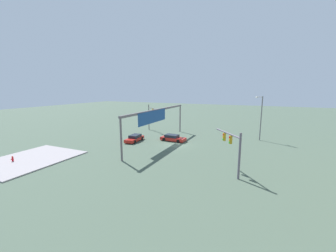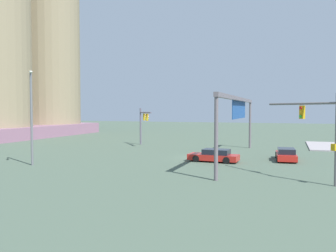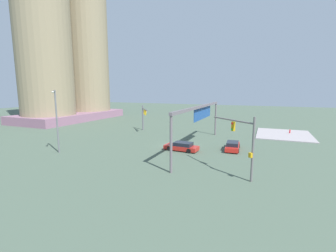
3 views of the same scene
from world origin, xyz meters
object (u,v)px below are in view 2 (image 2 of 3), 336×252
object	(u,v)px
traffic_signal_near_corner	(143,120)
traffic_signal_opposite_side	(320,125)
sedan_car_approaching	(214,156)
sedan_car_waiting_far	(286,155)
streetlamp_curved_arm	(31,112)

from	to	relation	value
traffic_signal_near_corner	traffic_signal_opposite_side	distance (m)	28.35
sedan_car_approaching	sedan_car_waiting_far	xyz separation A→B (m)	(3.14, -6.48, -0.00)
sedan_car_approaching	sedan_car_waiting_far	size ratio (longest dim) A/B	1.00
streetlamp_curved_arm	sedan_car_approaching	bearing A→B (deg)	76.20
traffic_signal_opposite_side	sedan_car_waiting_far	xyz separation A→B (m)	(10.31, 2.23, -3.36)
traffic_signal_opposite_side	sedan_car_waiting_far	world-z (taller)	traffic_signal_opposite_side
sedan_car_waiting_far	traffic_signal_opposite_side	bearing A→B (deg)	-172.07
traffic_signal_near_corner	sedan_car_waiting_far	bearing A→B (deg)	27.74
streetlamp_curved_arm	sedan_car_approaching	xyz separation A→B (m)	(7.60, -14.84, -4.22)
traffic_signal_opposite_side	sedan_car_waiting_far	distance (m)	11.07
streetlamp_curved_arm	traffic_signal_near_corner	bearing A→B (deg)	131.95
traffic_signal_near_corner	sedan_car_approaching	world-z (taller)	traffic_signal_near_corner
streetlamp_curved_arm	sedan_car_approaching	size ratio (longest dim) A/B	1.74
sedan_car_approaching	traffic_signal_opposite_side	bearing A→B (deg)	144.03
traffic_signal_near_corner	traffic_signal_opposite_side	world-z (taller)	traffic_signal_opposite_side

